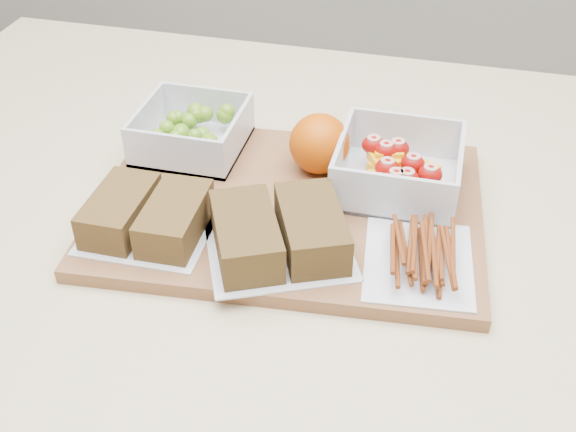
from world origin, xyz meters
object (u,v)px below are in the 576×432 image
fruit_container (398,170)px  sandwich_bag_left (147,215)px  grape_container (193,131)px  sandwich_bag_center (279,233)px  pretzel_bag (420,252)px  orange (319,144)px  cutting_board (289,208)px

fruit_container → sandwich_bag_left: bearing=-149.2°
grape_container → sandwich_bag_center: 0.22m
pretzel_bag → sandwich_bag_left: bearing=-176.6°
grape_container → fruit_container: (0.25, -0.02, -0.00)m
orange → grape_container: bearing=176.0°
fruit_container → pretzel_bag: fruit_container is taller
fruit_container → pretzel_bag: size_ratio=0.97×
sandwich_bag_left → sandwich_bag_center: size_ratio=0.72×
orange → pretzel_bag: bearing=-46.6°
pretzel_bag → grape_container: bearing=152.6°
sandwich_bag_center → pretzel_bag: size_ratio=1.32×
cutting_board → fruit_container: size_ratio=3.11×
cutting_board → orange: orange is taller
cutting_board → grape_container: grape_container is taller
orange → sandwich_bag_center: size_ratio=0.38×
pretzel_bag → orange: bearing=133.4°
orange → sandwich_bag_center: bearing=-93.1°
sandwich_bag_left → sandwich_bag_center: sandwich_bag_center is taller
orange → fruit_container: bearing=-7.5°
cutting_board → grape_container: (-0.14, 0.08, 0.03)m
grape_container → sandwich_bag_center: bearing=-47.4°
sandwich_bag_left → pretzel_bag: size_ratio=0.95×
cutting_board → fruit_container: fruit_container is taller
orange → sandwich_bag_left: 0.22m
fruit_container → sandwich_bag_center: bearing=-125.7°
grape_container → orange: orange is taller
cutting_board → orange: 0.09m
sandwich_bag_center → pretzel_bag: 0.14m
sandwich_bag_left → pretzel_bag: bearing=3.4°
cutting_board → pretzel_bag: (0.15, -0.07, 0.02)m
grape_container → sandwich_bag_left: (0.01, -0.17, -0.00)m
fruit_container → sandwich_bag_center: (-0.10, -0.14, -0.00)m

